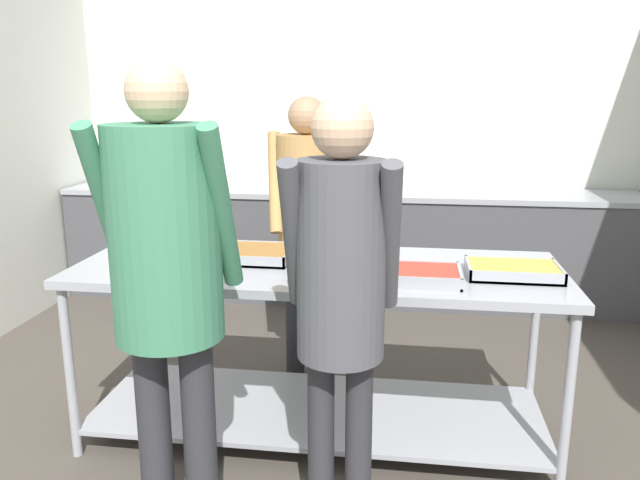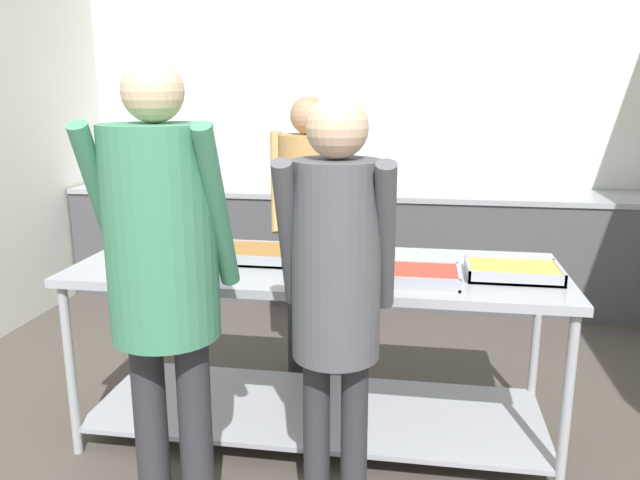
{
  "view_description": "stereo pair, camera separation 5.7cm",
  "coord_description": "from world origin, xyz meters",
  "px_view_note": "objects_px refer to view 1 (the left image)",
  "views": [
    {
      "loc": [
        0.48,
        -1.18,
        1.68
      ],
      "look_at": [
        0.06,
        1.73,
        0.97
      ],
      "focal_mm": 35.0,
      "sensor_mm": 36.0,
      "label": 1
    },
    {
      "loc": [
        0.53,
        -1.17,
        1.68
      ],
      "look_at": [
        0.06,
        1.73,
        0.97
      ],
      "focal_mm": 35.0,
      "sensor_mm": 36.0,
      "label": 2
    }
  ],
  "objects_px": {
    "guest_serving_left": "(341,278)",
    "guest_serving_right": "(167,261)",
    "sauce_pan": "(157,239)",
    "serving_tray_vegetables": "(242,254)",
    "serving_tray_roast": "(513,271)",
    "plate_stack": "(315,269)",
    "serving_tray_greens": "(404,275)",
    "water_bottle": "(178,172)",
    "cook_behind_counter": "(307,208)"
  },
  "relations": [
    {
      "from": "serving_tray_roast",
      "to": "guest_serving_left",
      "type": "xyz_separation_m",
      "value": [
        -0.7,
        -0.69,
        0.14
      ]
    },
    {
      "from": "sauce_pan",
      "to": "cook_behind_counter",
      "type": "bearing_deg",
      "value": 32.92
    },
    {
      "from": "sauce_pan",
      "to": "guest_serving_right",
      "type": "bearing_deg",
      "value": -65.33
    },
    {
      "from": "guest_serving_right",
      "to": "serving_tray_vegetables",
      "type": "bearing_deg",
      "value": 87.68
    },
    {
      "from": "serving_tray_vegetables",
      "to": "serving_tray_roast",
      "type": "bearing_deg",
      "value": -5.27
    },
    {
      "from": "serving_tray_greens",
      "to": "serving_tray_roast",
      "type": "height_order",
      "value": "same"
    },
    {
      "from": "serving_tray_vegetables",
      "to": "serving_tray_greens",
      "type": "relative_size",
      "value": 1.01
    },
    {
      "from": "sauce_pan",
      "to": "water_bottle",
      "type": "xyz_separation_m",
      "value": [
        -0.65,
        2.03,
        0.08
      ]
    },
    {
      "from": "plate_stack",
      "to": "water_bottle",
      "type": "height_order",
      "value": "water_bottle"
    },
    {
      "from": "serving_tray_vegetables",
      "to": "plate_stack",
      "type": "distance_m",
      "value": 0.46
    },
    {
      "from": "serving_tray_roast",
      "to": "guest_serving_left",
      "type": "bearing_deg",
      "value": -135.21
    },
    {
      "from": "serving_tray_roast",
      "to": "water_bottle",
      "type": "bearing_deg",
      "value": 136.56
    },
    {
      "from": "water_bottle",
      "to": "serving_tray_vegetables",
      "type": "bearing_deg",
      "value": -62.26
    },
    {
      "from": "sauce_pan",
      "to": "cook_behind_counter",
      "type": "distance_m",
      "value": 0.86
    },
    {
      "from": "sauce_pan",
      "to": "guest_serving_left",
      "type": "bearing_deg",
      "value": -41.45
    },
    {
      "from": "plate_stack",
      "to": "guest_serving_left",
      "type": "bearing_deg",
      "value": -72.74
    },
    {
      "from": "guest_serving_left",
      "to": "water_bottle",
      "type": "relative_size",
      "value": 7.22
    },
    {
      "from": "guest_serving_right",
      "to": "cook_behind_counter",
      "type": "height_order",
      "value": "guest_serving_right"
    },
    {
      "from": "guest_serving_left",
      "to": "cook_behind_counter",
      "type": "bearing_deg",
      "value": 103.88
    },
    {
      "from": "sauce_pan",
      "to": "serving_tray_vegetables",
      "type": "relative_size",
      "value": 0.88
    },
    {
      "from": "serving_tray_roast",
      "to": "cook_behind_counter",
      "type": "bearing_deg",
      "value": 145.47
    },
    {
      "from": "serving_tray_roast",
      "to": "serving_tray_greens",
      "type": "bearing_deg",
      "value": -165.01
    },
    {
      "from": "serving_tray_roast",
      "to": "sauce_pan",
      "type": "bearing_deg",
      "value": 171.85
    },
    {
      "from": "serving_tray_vegetables",
      "to": "water_bottle",
      "type": "bearing_deg",
      "value": 117.74
    },
    {
      "from": "guest_serving_right",
      "to": "sauce_pan",
      "type": "bearing_deg",
      "value": 114.67
    },
    {
      "from": "sauce_pan",
      "to": "serving_tray_roast",
      "type": "xyz_separation_m",
      "value": [
        1.77,
        -0.25,
        -0.02
      ]
    },
    {
      "from": "sauce_pan",
      "to": "water_bottle",
      "type": "height_order",
      "value": "water_bottle"
    },
    {
      "from": "serving_tray_vegetables",
      "to": "guest_serving_right",
      "type": "distance_m",
      "value": 0.89
    },
    {
      "from": "serving_tray_roast",
      "to": "guest_serving_right",
      "type": "relative_size",
      "value": 0.23
    },
    {
      "from": "sauce_pan",
      "to": "guest_serving_right",
      "type": "height_order",
      "value": "guest_serving_right"
    },
    {
      "from": "plate_stack",
      "to": "serving_tray_roast",
      "type": "height_order",
      "value": "plate_stack"
    },
    {
      "from": "sauce_pan",
      "to": "guest_serving_left",
      "type": "relative_size",
      "value": 0.26
    },
    {
      "from": "sauce_pan",
      "to": "guest_serving_left",
      "type": "height_order",
      "value": "guest_serving_left"
    },
    {
      "from": "serving_tray_vegetables",
      "to": "plate_stack",
      "type": "bearing_deg",
      "value": -30.58
    },
    {
      "from": "plate_stack",
      "to": "serving_tray_roast",
      "type": "relative_size",
      "value": 0.58
    },
    {
      "from": "serving_tray_vegetables",
      "to": "cook_behind_counter",
      "type": "xyz_separation_m",
      "value": [
        0.23,
        0.6,
        0.12
      ]
    },
    {
      "from": "plate_stack",
      "to": "guest_serving_left",
      "type": "height_order",
      "value": "guest_serving_left"
    },
    {
      "from": "serving_tray_greens",
      "to": "water_bottle",
      "type": "height_order",
      "value": "water_bottle"
    },
    {
      "from": "serving_tray_greens",
      "to": "cook_behind_counter",
      "type": "distance_m",
      "value": 1.03
    },
    {
      "from": "cook_behind_counter",
      "to": "guest_serving_left",
      "type": "bearing_deg",
      "value": -76.12
    },
    {
      "from": "serving_tray_vegetables",
      "to": "guest_serving_left",
      "type": "height_order",
      "value": "guest_serving_left"
    },
    {
      "from": "plate_stack",
      "to": "guest_serving_right",
      "type": "xyz_separation_m",
      "value": [
        -0.43,
        -0.63,
        0.2
      ]
    },
    {
      "from": "guest_serving_left",
      "to": "water_bottle",
      "type": "xyz_separation_m",
      "value": [
        -1.72,
        2.98,
        -0.04
      ]
    },
    {
      "from": "plate_stack",
      "to": "cook_behind_counter",
      "type": "distance_m",
      "value": 0.86
    },
    {
      "from": "serving_tray_roast",
      "to": "cook_behind_counter",
      "type": "height_order",
      "value": "cook_behind_counter"
    },
    {
      "from": "sauce_pan",
      "to": "serving_tray_vegetables",
      "type": "height_order",
      "value": "sauce_pan"
    },
    {
      "from": "guest_serving_left",
      "to": "guest_serving_right",
      "type": "bearing_deg",
      "value": -174.88
    },
    {
      "from": "serving_tray_greens",
      "to": "guest_serving_right",
      "type": "height_order",
      "value": "guest_serving_right"
    },
    {
      "from": "serving_tray_roast",
      "to": "guest_serving_left",
      "type": "distance_m",
      "value": 0.99
    },
    {
      "from": "serving_tray_vegetables",
      "to": "serving_tray_roast",
      "type": "height_order",
      "value": "same"
    }
  ]
}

